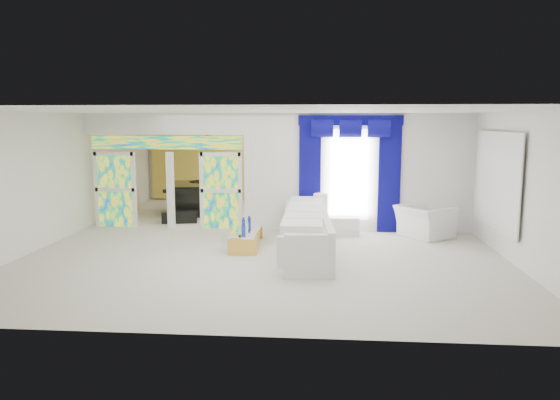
# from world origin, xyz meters

# --- Properties ---
(floor) EXTENTS (12.00, 12.00, 0.00)m
(floor) POSITION_xyz_m (0.00, 0.00, 0.00)
(floor) COLOR #B7AF9E
(floor) RESTS_ON ground
(dividing_wall) EXTENTS (5.70, 0.18, 3.00)m
(dividing_wall) POSITION_xyz_m (2.15, 1.00, 1.50)
(dividing_wall) COLOR white
(dividing_wall) RESTS_ON ground
(dividing_header) EXTENTS (4.30, 0.18, 0.55)m
(dividing_header) POSITION_xyz_m (-2.85, 1.00, 2.73)
(dividing_header) COLOR white
(dividing_header) RESTS_ON dividing_wall
(stained_panel_left) EXTENTS (0.95, 0.04, 2.00)m
(stained_panel_left) POSITION_xyz_m (-4.28, 1.00, 1.00)
(stained_panel_left) COLOR #994C3F
(stained_panel_left) RESTS_ON ground
(stained_panel_right) EXTENTS (0.95, 0.04, 2.00)m
(stained_panel_right) POSITION_xyz_m (-1.42, 1.00, 1.00)
(stained_panel_right) COLOR #994C3F
(stained_panel_right) RESTS_ON ground
(stained_transom) EXTENTS (4.00, 0.05, 0.35)m
(stained_transom) POSITION_xyz_m (-2.85, 1.00, 2.25)
(stained_transom) COLOR #994C3F
(stained_transom) RESTS_ON dividing_header
(window_pane) EXTENTS (1.00, 0.02, 2.30)m
(window_pane) POSITION_xyz_m (1.90, 0.90, 1.45)
(window_pane) COLOR white
(window_pane) RESTS_ON dividing_wall
(blue_drape_left) EXTENTS (0.55, 0.10, 2.80)m
(blue_drape_left) POSITION_xyz_m (0.90, 0.87, 1.40)
(blue_drape_left) COLOR #06044C
(blue_drape_left) RESTS_ON ground
(blue_drape_right) EXTENTS (0.55, 0.10, 2.80)m
(blue_drape_right) POSITION_xyz_m (2.90, 0.87, 1.40)
(blue_drape_right) COLOR #06044C
(blue_drape_right) RESTS_ON ground
(blue_pelmet) EXTENTS (2.60, 0.12, 0.25)m
(blue_pelmet) POSITION_xyz_m (1.90, 0.87, 2.82)
(blue_pelmet) COLOR #06044C
(blue_pelmet) RESTS_ON dividing_wall
(wall_mirror) EXTENTS (0.04, 2.70, 1.90)m
(wall_mirror) POSITION_xyz_m (4.94, -1.00, 1.55)
(wall_mirror) COLOR white
(wall_mirror) RESTS_ON ground
(gold_curtains) EXTENTS (9.70, 0.12, 2.90)m
(gold_curtains) POSITION_xyz_m (0.00, 5.90, 1.50)
(gold_curtains) COLOR gold
(gold_curtains) RESTS_ON ground
(white_sofa) EXTENTS (1.18, 4.30, 0.81)m
(white_sofa) POSITION_xyz_m (0.87, -1.30, 0.41)
(white_sofa) COLOR silver
(white_sofa) RESTS_ON ground
(coffee_table) EXTENTS (0.67, 1.72, 0.38)m
(coffee_table) POSITION_xyz_m (-0.48, -1.00, 0.19)
(coffee_table) COLOR gold
(coffee_table) RESTS_ON ground
(console_table) EXTENTS (1.32, 0.43, 0.44)m
(console_table) POSITION_xyz_m (1.48, 0.48, 0.22)
(console_table) COLOR white
(console_table) RESTS_ON ground
(table_lamp) EXTENTS (0.36, 0.36, 0.58)m
(table_lamp) POSITION_xyz_m (1.18, 0.48, 0.73)
(table_lamp) COLOR silver
(table_lamp) RESTS_ON console_table
(armchair) EXTENTS (1.52, 1.56, 0.77)m
(armchair) POSITION_xyz_m (3.70, 0.32, 0.38)
(armchair) COLOR silver
(armchair) RESTS_ON ground
(grand_piano) EXTENTS (1.69, 2.04, 0.91)m
(grand_piano) POSITION_xyz_m (-2.73, 3.26, 0.46)
(grand_piano) COLOR black
(grand_piano) RESTS_ON ground
(piano_bench) EXTENTS (1.02, 0.55, 0.32)m
(piano_bench) POSITION_xyz_m (-2.73, 1.66, 0.16)
(piano_bench) COLOR black
(piano_bench) RESTS_ON ground
(tv_console) EXTENTS (0.66, 0.62, 0.83)m
(tv_console) POSITION_xyz_m (-4.55, 2.44, 0.42)
(tv_console) COLOR tan
(tv_console) RESTS_ON ground
(chandelier) EXTENTS (0.60, 0.60, 0.60)m
(chandelier) POSITION_xyz_m (-2.30, 3.40, 2.65)
(chandelier) COLOR gold
(chandelier) RESTS_ON ceiling
(decanters) EXTENTS (0.18, 1.17, 0.25)m
(decanters) POSITION_xyz_m (-0.50, -1.04, 0.47)
(decanters) COLOR navy
(decanters) RESTS_ON coffee_table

